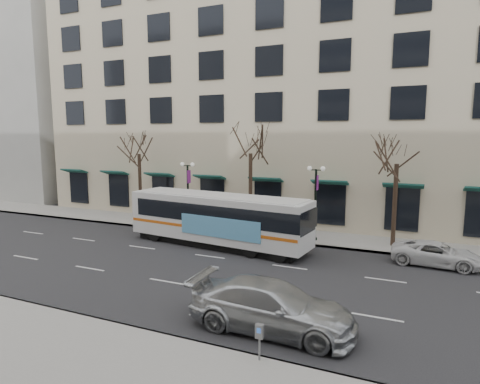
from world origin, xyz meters
The scene contains 13 objects.
ground centered at (0.00, 0.00, 0.00)m, with size 160.00×160.00×0.00m, color black.
sidewalk_far centered at (5.00, 9.00, 0.07)m, with size 80.00×4.00×0.15m, color gray.
building_hotel centered at (-2.00, 21.00, 12.00)m, with size 40.00×20.00×24.00m, color #C6B697.
building_far_upblock centered at (-38.00, 21.00, 14.00)m, with size 28.00×20.00×28.00m, color #999993.
tree_far_left centered at (-10.00, 8.80, 6.70)m, with size 3.60×3.60×8.34m.
tree_far_mid centered at (0.00, 8.80, 6.91)m, with size 3.60×3.60×8.55m.
tree_far_right centered at (10.00, 8.80, 6.42)m, with size 3.60×3.60×8.06m.
lamp_post_left centered at (-4.99, 8.20, 2.94)m, with size 1.22×0.45×5.21m.
lamp_post_right centered at (5.01, 8.20, 2.94)m, with size 1.22×0.45×5.21m.
city_bus centered at (-0.57, 4.65, 1.87)m, with size 12.87×4.22×3.42m.
silver_car centered at (6.44, -4.93, 0.91)m, with size 2.56×6.29×1.83m, color #B4B8BC.
white_pickup centered at (12.44, 5.93, 0.66)m, with size 2.19×4.75×1.32m, color silver.
pay_station centered at (6.86, -7.30, 1.01)m, with size 0.26×0.18×1.19m.
Camera 1 is at (11.04, -18.41, 7.18)m, focal length 30.00 mm.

